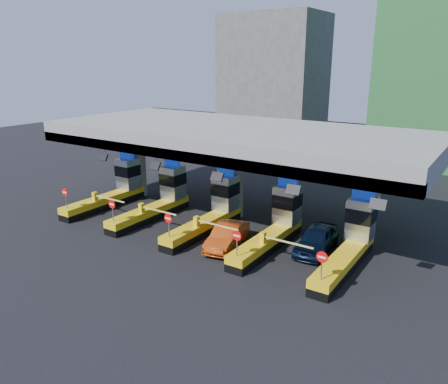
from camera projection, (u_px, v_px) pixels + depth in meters
The scene contains 10 objects.
ground at pixel (212, 229), 31.30m from camera, with size 120.00×120.00×0.00m, color black.
toll_canopy at pixel (234, 139), 31.80m from camera, with size 28.00×12.09×7.00m.
toll_lane_far_left at pixel (115, 188), 36.40m from camera, with size 4.43×8.00×4.16m.
toll_lane_left at pixel (161, 198), 33.76m from camera, with size 4.43×8.00×4.16m.
toll_lane_center at pixel (214, 210), 31.11m from camera, with size 4.43×8.00×4.16m.
toll_lane_right at pixel (276, 224), 28.47m from camera, with size 4.43×8.00×4.16m.
toll_lane_far_right at pixel (352, 240), 25.82m from camera, with size 4.43×8.00×4.16m.
bg_building_concrete at pixel (273, 78), 64.79m from camera, with size 14.00×10.00×18.00m, color #4C4C49.
van at pixel (317, 239), 27.45m from camera, with size 1.91×4.76×1.62m, color black.
red_car at pixel (227, 236), 28.11m from camera, with size 1.59×4.55×1.50m, color #A3380C.
Camera 1 is at (16.88, -23.81, 11.65)m, focal length 35.00 mm.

